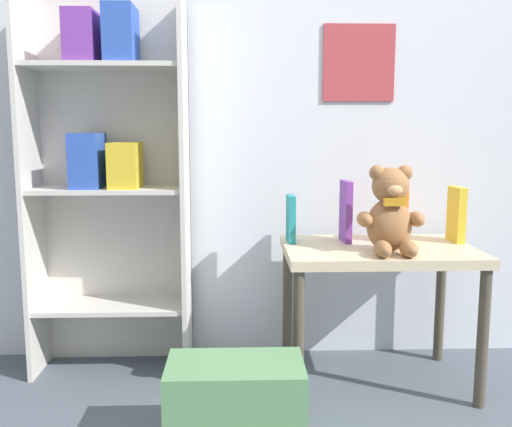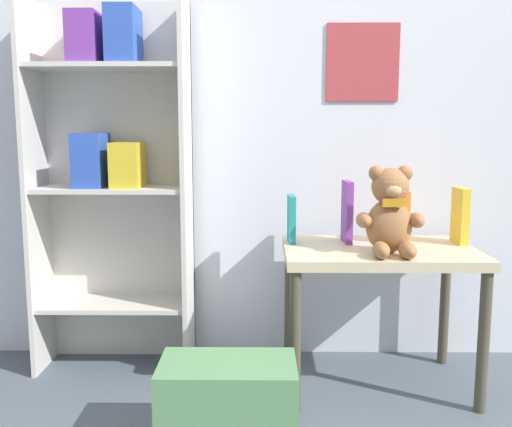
# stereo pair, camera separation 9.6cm
# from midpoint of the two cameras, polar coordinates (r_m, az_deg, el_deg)

# --- Properties ---
(wall_back) EXTENTS (4.80, 0.07, 2.50)m
(wall_back) POSITION_cam_midpoint_polar(r_m,az_deg,el_deg) (2.45, 9.28, 15.01)
(wall_back) COLOR silver
(wall_back) RESTS_ON ground_plane
(bookshelf_side) EXTENTS (0.61, 0.26, 1.46)m
(bookshelf_side) POSITION_cam_midpoint_polar(r_m,az_deg,el_deg) (2.33, -13.01, 4.98)
(bookshelf_side) COLOR beige
(bookshelf_side) RESTS_ON ground_plane
(display_table) EXTENTS (0.70, 0.48, 0.53)m
(display_table) POSITION_cam_midpoint_polar(r_m,az_deg,el_deg) (2.18, 13.40, -5.23)
(display_table) COLOR beige
(display_table) RESTS_ON ground_plane
(teddy_bear) EXTENTS (0.24, 0.21, 0.31)m
(teddy_bear) POSITION_cam_midpoint_polar(r_m,az_deg,el_deg) (2.04, 14.56, -0.04)
(teddy_bear) COLOR #99663D
(teddy_bear) RESTS_ON display_table
(book_standing_teal) EXTENTS (0.03, 0.11, 0.18)m
(book_standing_teal) POSITION_cam_midpoint_polar(r_m,az_deg,el_deg) (2.19, 4.81, -0.55)
(book_standing_teal) COLOR teal
(book_standing_teal) RESTS_ON display_table
(book_standing_purple) EXTENTS (0.03, 0.12, 0.24)m
(book_standing_purple) POSITION_cam_midpoint_polar(r_m,az_deg,el_deg) (2.22, 10.32, 0.16)
(book_standing_purple) COLOR purple
(book_standing_purple) RESTS_ON display_table
(book_standing_orange) EXTENTS (0.03, 0.13, 0.20)m
(book_standing_orange) POSITION_cam_midpoint_polar(r_m,az_deg,el_deg) (2.27, 15.61, -0.27)
(book_standing_orange) COLOR orange
(book_standing_orange) RESTS_ON display_table
(book_standing_yellow) EXTENTS (0.03, 0.12, 0.21)m
(book_standing_yellow) POSITION_cam_midpoint_polar(r_m,az_deg,el_deg) (2.31, 20.85, -0.22)
(book_standing_yellow) COLOR gold
(book_standing_yellow) RESTS_ON display_table
(storage_bin) EXTENTS (0.41, 0.24, 0.28)m
(storage_bin) POSITION_cam_midpoint_polar(r_m,az_deg,el_deg) (1.81, -1.24, -18.74)
(storage_bin) COLOR #568956
(storage_bin) RESTS_ON ground_plane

